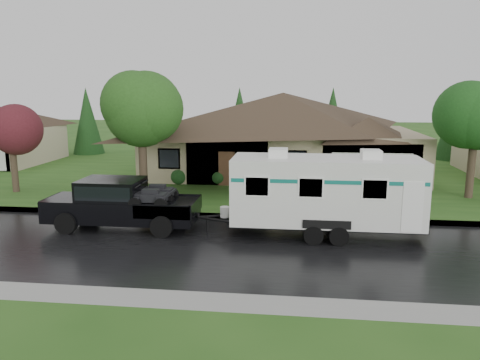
{
  "coord_description": "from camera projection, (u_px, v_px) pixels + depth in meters",
  "views": [
    {
      "loc": [
        2.91,
        -18.91,
        5.99
      ],
      "look_at": [
        0.42,
        2.0,
        1.88
      ],
      "focal_mm": 35.0,
      "sensor_mm": 36.0,
      "label": 1
    }
  ],
  "objects": [
    {
      "name": "curb",
      "position": [
        232.0,
        216.0,
        22.09
      ],
      "size": [
        140.0,
        0.5,
        0.15
      ],
      "primitive_type": "cube",
      "color": "gray",
      "rests_on": "ground"
    },
    {
      "name": "tree_right_green",
      "position": [
        476.0,
        120.0,
        24.78
      ],
      "size": [
        3.68,
        3.68,
        6.09
      ],
      "color": "#382B1E",
      "rests_on": "lawn"
    },
    {
      "name": "tree_red",
      "position": [
        11.0,
        131.0,
        26.4
      ],
      "size": [
        3.04,
        3.04,
        5.04
      ],
      "color": "#382B1E",
      "rests_on": "lawn"
    },
    {
      "name": "house_main",
      "position": [
        287.0,
        124.0,
        32.44
      ],
      "size": [
        19.44,
        10.8,
        6.9
      ],
      "color": "#9A8968",
      "rests_on": "lawn"
    },
    {
      "name": "lawn",
      "position": [
        255.0,
        170.0,
        34.52
      ],
      "size": [
        140.0,
        26.0,
        0.15
      ],
      "primitive_type": "cube",
      "color": "#275119",
      "rests_on": "ground"
    },
    {
      "name": "ground",
      "position": [
        225.0,
        232.0,
        19.91
      ],
      "size": [
        140.0,
        140.0,
        0.0
      ],
      "primitive_type": "plane",
      "color": "#275119",
      "rests_on": "ground"
    },
    {
      "name": "road",
      "position": [
        217.0,
        247.0,
        17.96
      ],
      "size": [
        140.0,
        8.0,
        0.01
      ],
      "primitive_type": "cube",
      "color": "black",
      "rests_on": "ground"
    },
    {
      "name": "travel_trailer",
      "position": [
        326.0,
        190.0,
        19.12
      ],
      "size": [
        8.04,
        2.83,
        3.61
      ],
      "color": "silver",
      "rests_on": "ground"
    },
    {
      "name": "pickup_truck",
      "position": [
        119.0,
        202.0,
        20.29
      ],
      "size": [
        6.52,
        2.48,
        2.17
      ],
      "color": "black",
      "rests_on": "ground"
    },
    {
      "name": "tree_left_green",
      "position": [
        141.0,
        109.0,
        25.0
      ],
      "size": [
        4.17,
        4.17,
        6.9
      ],
      "color": "#382B1E",
      "rests_on": "lawn"
    },
    {
      "name": "shrub_row",
      "position": [
        280.0,
        178.0,
        28.62
      ],
      "size": [
        13.6,
        1.0,
        1.0
      ],
      "color": "#143814",
      "rests_on": "lawn"
    }
  ]
}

